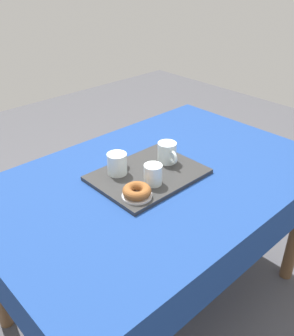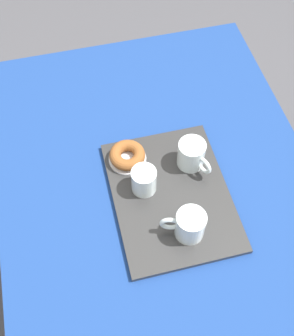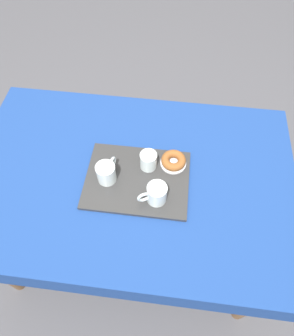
# 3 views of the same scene
# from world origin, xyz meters

# --- Properties ---
(ground_plane) EXTENTS (6.00, 6.00, 0.00)m
(ground_plane) POSITION_xyz_m (0.00, 0.00, 0.00)
(ground_plane) COLOR #47474C
(dining_table) EXTENTS (1.42, 0.93, 0.73)m
(dining_table) POSITION_xyz_m (0.00, 0.00, 0.64)
(dining_table) COLOR navy
(dining_table) RESTS_ON ground
(serving_tray) EXTENTS (0.43, 0.33, 0.02)m
(serving_tray) POSITION_xyz_m (-0.03, 0.02, 0.74)
(serving_tray) COLOR #2D2D2D
(serving_tray) RESTS_ON dining_table
(tea_mug_left) EXTENTS (0.12, 0.08, 0.09)m
(tea_mug_left) POSITION_xyz_m (-0.12, 0.11, 0.79)
(tea_mug_left) COLOR silver
(tea_mug_left) RESTS_ON serving_tray
(tea_mug_right) EXTENTS (0.08, 0.12, 0.09)m
(tea_mug_right) POSITION_xyz_m (0.09, 0.04, 0.79)
(tea_mug_right) COLOR silver
(tea_mug_right) RESTS_ON serving_tray
(water_glass_near) EXTENTS (0.07, 0.07, 0.08)m
(water_glass_near) POSITION_xyz_m (-0.07, -0.05, 0.78)
(water_glass_near) COLOR silver
(water_glass_near) RESTS_ON serving_tray
(donut_plate_left) EXTENTS (0.11, 0.11, 0.01)m
(donut_plate_left) POSITION_xyz_m (-0.18, -0.07, 0.75)
(donut_plate_left) COLOR silver
(donut_plate_left) RESTS_ON serving_tray
(sugar_donut_left) EXTENTS (0.11, 0.11, 0.04)m
(sugar_donut_left) POSITION_xyz_m (-0.18, -0.07, 0.77)
(sugar_donut_left) COLOR brown
(sugar_donut_left) RESTS_ON donut_plate_left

